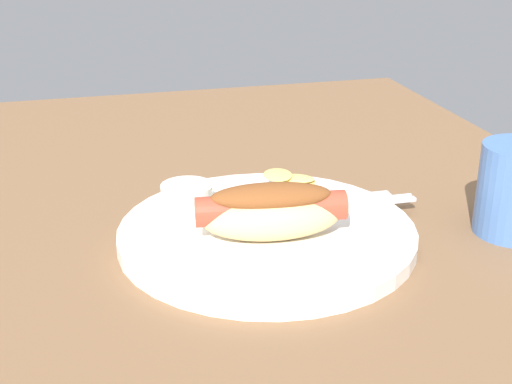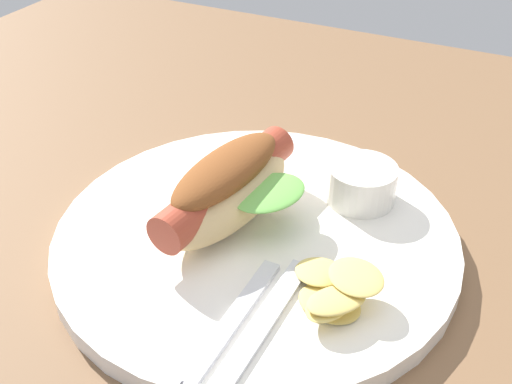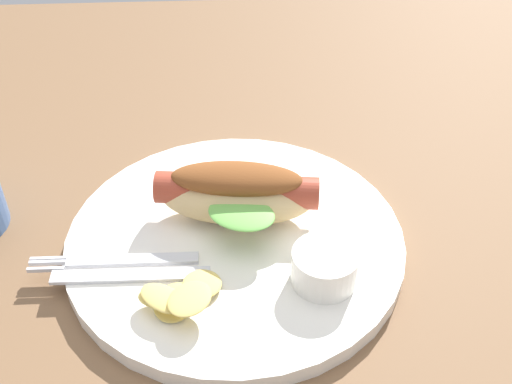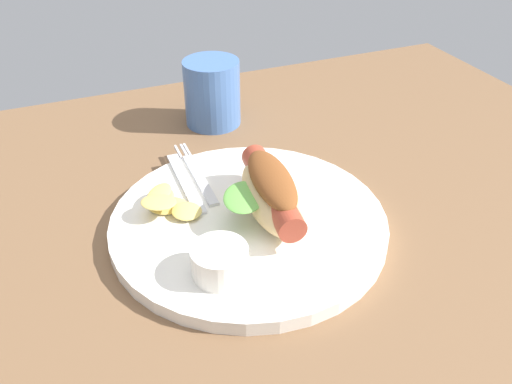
% 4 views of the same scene
% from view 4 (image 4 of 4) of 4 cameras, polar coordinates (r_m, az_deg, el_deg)
% --- Properties ---
extents(ground_plane, '(1.20, 0.90, 0.02)m').
position_cam_4_polar(ground_plane, '(0.58, -3.07, -6.97)').
color(ground_plane, brown).
extents(plate, '(0.31, 0.31, 0.02)m').
position_cam_4_polar(plate, '(0.60, -0.79, -3.28)').
color(plate, white).
rests_on(plate, ground_plane).
extents(hot_dog, '(0.10, 0.15, 0.06)m').
position_cam_4_polar(hot_dog, '(0.58, 1.60, 0.04)').
color(hot_dog, '#DBB77A').
rests_on(hot_dog, plate).
extents(sauce_ramekin, '(0.06, 0.06, 0.03)m').
position_cam_4_polar(sauce_ramekin, '(0.51, -3.89, -7.43)').
color(sauce_ramekin, white).
rests_on(sauce_ramekin, plate).
extents(fork, '(0.01, 0.15, 0.00)m').
position_cam_4_polar(fork, '(0.66, -6.34, 1.93)').
color(fork, silver).
rests_on(fork, plate).
extents(knife, '(0.02, 0.13, 0.00)m').
position_cam_4_polar(knife, '(0.65, -7.54, 1.02)').
color(knife, silver).
rests_on(knife, plate).
extents(chips_pile, '(0.07, 0.08, 0.02)m').
position_cam_4_polar(chips_pile, '(0.60, -9.52, -1.07)').
color(chips_pile, '#E1C464').
rests_on(chips_pile, plate).
extents(drinking_cup, '(0.08, 0.08, 0.10)m').
position_cam_4_polar(drinking_cup, '(0.80, -4.71, 10.54)').
color(drinking_cup, '#4770B2').
rests_on(drinking_cup, ground_plane).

